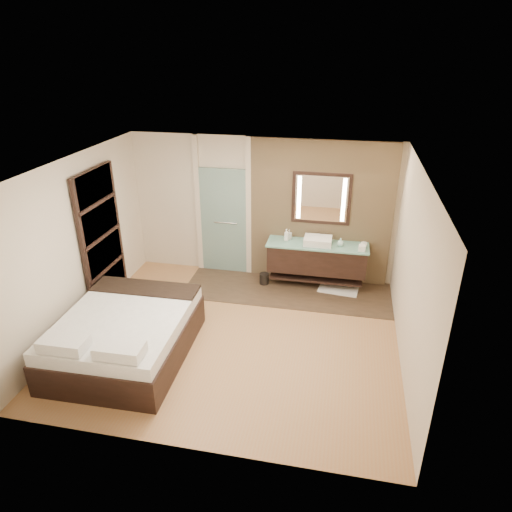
% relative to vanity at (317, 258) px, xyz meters
% --- Properties ---
extents(floor, '(5.00, 5.00, 0.00)m').
position_rel_vanity_xyz_m(floor, '(-1.10, -1.92, -0.58)').
color(floor, '#AD7648').
rests_on(floor, ground).
extents(tile_strip, '(3.80, 1.30, 0.01)m').
position_rel_vanity_xyz_m(tile_strip, '(-0.50, -0.32, -0.57)').
color(tile_strip, '#37291E').
rests_on(tile_strip, floor).
extents(stone_wall, '(2.60, 0.08, 2.70)m').
position_rel_vanity_xyz_m(stone_wall, '(0.00, 0.29, 0.77)').
color(stone_wall, tan).
rests_on(stone_wall, floor).
extents(vanity, '(1.85, 0.55, 0.88)m').
position_rel_vanity_xyz_m(vanity, '(0.00, 0.00, 0.00)').
color(vanity, black).
rests_on(vanity, stone_wall).
extents(mirror_unit, '(1.06, 0.04, 0.96)m').
position_rel_vanity_xyz_m(mirror_unit, '(0.00, 0.24, 1.07)').
color(mirror_unit, black).
rests_on(mirror_unit, stone_wall).
extents(frosted_door, '(1.10, 0.12, 2.70)m').
position_rel_vanity_xyz_m(frosted_door, '(-1.85, 0.28, 0.56)').
color(frosted_door, silver).
rests_on(frosted_door, floor).
extents(shoji_partition, '(0.06, 1.20, 2.40)m').
position_rel_vanity_xyz_m(shoji_partition, '(-3.53, -1.32, 0.63)').
color(shoji_partition, black).
rests_on(shoji_partition, floor).
extents(bed, '(1.77, 2.20, 0.83)m').
position_rel_vanity_xyz_m(bed, '(-2.54, -2.69, -0.23)').
color(bed, black).
rests_on(bed, floor).
extents(bath_mat, '(0.77, 0.58, 0.02)m').
position_rel_vanity_xyz_m(bath_mat, '(0.44, -0.07, -0.56)').
color(bath_mat, white).
rests_on(bath_mat, floor).
extents(waste_bin, '(0.19, 0.19, 0.22)m').
position_rel_vanity_xyz_m(waste_bin, '(-0.96, -0.14, -0.47)').
color(waste_bin, black).
rests_on(waste_bin, floor).
extents(tissue_box, '(0.13, 0.13, 0.10)m').
position_rel_vanity_xyz_m(tissue_box, '(0.79, -0.15, 0.33)').
color(tissue_box, white).
rests_on(tissue_box, vanity).
extents(soap_bottle_a, '(0.11, 0.11, 0.23)m').
position_rel_vanity_xyz_m(soap_bottle_a, '(-0.58, 0.03, 0.40)').
color(soap_bottle_a, white).
rests_on(soap_bottle_a, vanity).
extents(soap_bottle_b, '(0.10, 0.10, 0.18)m').
position_rel_vanity_xyz_m(soap_bottle_b, '(-0.55, 0.12, 0.38)').
color(soap_bottle_b, '#B2B2B2').
rests_on(soap_bottle_b, vanity).
extents(soap_bottle_c, '(0.13, 0.13, 0.14)m').
position_rel_vanity_xyz_m(soap_bottle_c, '(0.41, -0.01, 0.36)').
color(soap_bottle_c, silver).
rests_on(soap_bottle_c, vanity).
extents(cup, '(0.12, 0.12, 0.09)m').
position_rel_vanity_xyz_m(cup, '(0.82, 0.01, 0.33)').
color(cup, white).
rests_on(cup, vanity).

